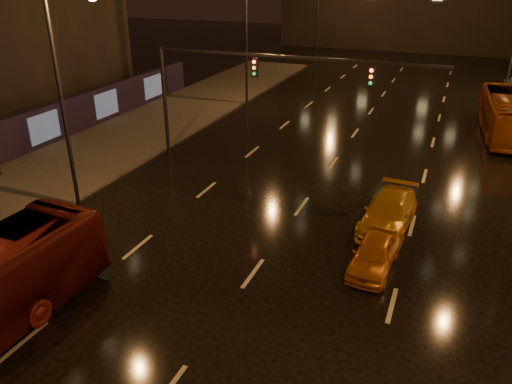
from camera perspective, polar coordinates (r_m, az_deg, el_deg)
ground at (r=26.96m, az=7.78°, el=1.85°), size 140.00×140.00×0.00m
sidewalk_left at (r=29.14m, az=-21.65°, el=2.21°), size 7.00×70.00×0.15m
traffic_signal at (r=27.14m, az=-2.26°, el=12.70°), size 15.31×0.32×6.20m
bus_curb at (r=36.75m, az=26.48°, el=7.88°), size 2.98×9.78×2.68m
taxi_near at (r=18.98m, az=13.34°, el=-6.92°), size 1.63×3.63×1.21m
taxi_far at (r=21.97m, az=14.90°, el=-2.32°), size 2.22×4.80×1.36m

